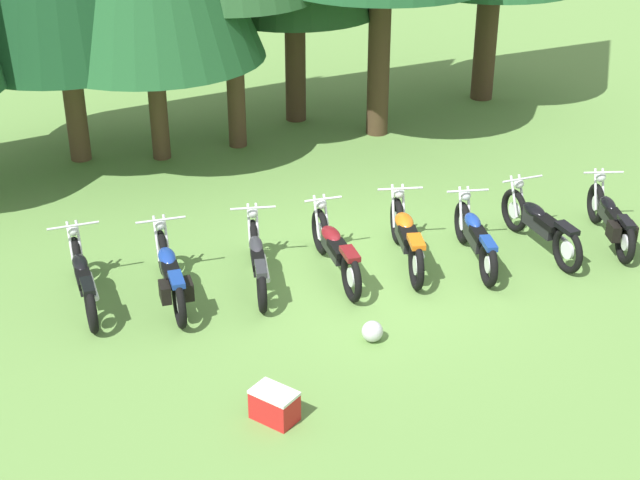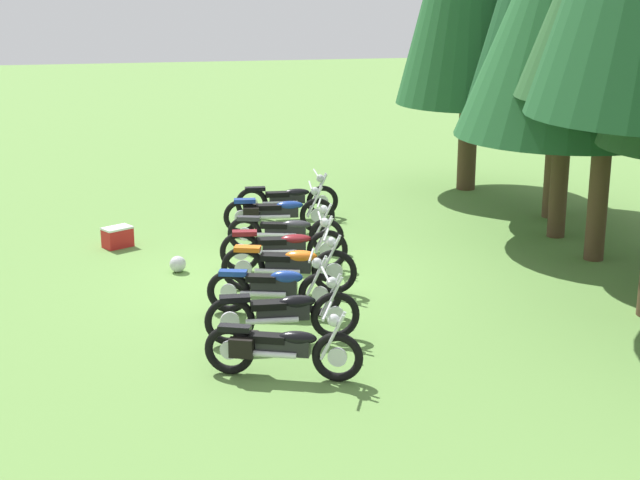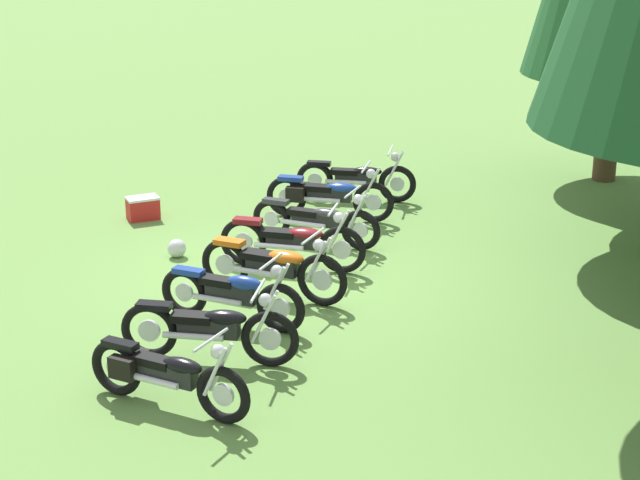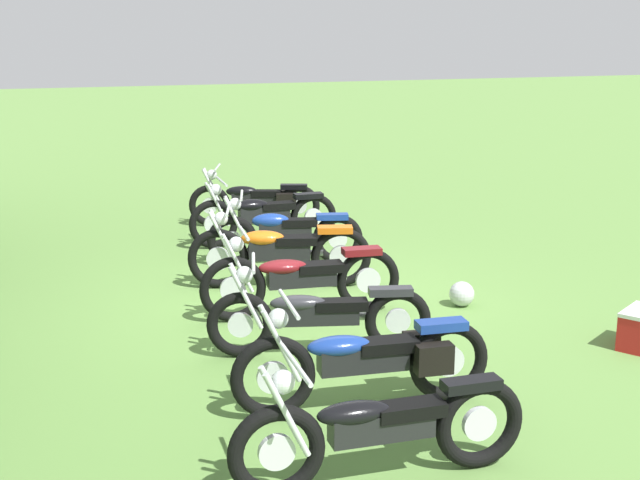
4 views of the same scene
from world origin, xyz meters
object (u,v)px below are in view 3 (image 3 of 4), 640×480
object	(u,v)px
motorcycle_3	(293,241)
motorcycle_0	(357,178)
motorcycle_2	(316,220)
motorcycle_6	(210,328)
motorcycle_5	(233,294)
motorcycle_4	(273,266)
dropped_helmet	(177,248)
motorcycle_1	(327,195)
motorcycle_7	(165,374)
picnic_cooler	(143,208)

from	to	relation	value
motorcycle_3	motorcycle_0	bearing A→B (deg)	86.58
motorcycle_2	motorcycle_6	distance (m)	4.64
motorcycle_5	motorcycle_6	xyz separation A→B (m)	(1.19, -0.04, 0.02)
motorcycle_4	dropped_helmet	distance (m)	2.35
motorcycle_2	motorcycle_6	xyz separation A→B (m)	(4.57, -0.75, 0.04)
motorcycle_1	motorcycle_7	xyz separation A→B (m)	(7.15, -1.03, -0.02)
motorcycle_2	motorcycle_5	world-z (taller)	motorcycle_5
motorcycle_0	motorcycle_2	distance (m)	2.57
motorcycle_1	motorcycle_2	bearing A→B (deg)	-84.77
picnic_cooler	dropped_helmet	bearing A→B (deg)	30.36
motorcycle_2	motorcycle_6	world-z (taller)	motorcycle_6
motorcycle_6	dropped_helmet	world-z (taller)	motorcycle_6
motorcycle_3	motorcycle_6	bearing A→B (deg)	-92.56
motorcycle_4	motorcycle_2	bearing A→B (deg)	99.12
motorcycle_4	dropped_helmet	xyz separation A→B (m)	(-1.47, -1.81, -0.32)
motorcycle_4	picnic_cooler	world-z (taller)	motorcycle_4
motorcycle_6	motorcycle_0	bearing A→B (deg)	82.86
motorcycle_1	picnic_cooler	size ratio (longest dim) A/B	3.51
motorcycle_7	motorcycle_4	bearing A→B (deg)	99.08
motorcycle_7	motorcycle_0	bearing A→B (deg)	100.53
motorcycle_5	motorcycle_1	bearing A→B (deg)	96.85
motorcycle_0	motorcycle_7	distance (m)	8.47
motorcycle_2	dropped_helmet	distance (m)	2.32
motorcycle_1	motorcycle_2	xyz separation A→B (m)	(1.34, -0.02, -0.03)
motorcycle_5	motorcycle_6	size ratio (longest dim) A/B	0.92
motorcycle_0	motorcycle_7	xyz separation A→B (m)	(8.34, -1.44, 0.00)
picnic_cooler	motorcycle_2	bearing A→B (deg)	73.58
motorcycle_4	motorcycle_5	xyz separation A→B (m)	(1.02, -0.39, -0.04)
motorcycle_5	motorcycle_4	bearing A→B (deg)	84.72
motorcycle_1	picnic_cooler	distance (m)	3.26
motorcycle_5	picnic_cooler	size ratio (longest dim) A/B	3.23
motorcycle_0	motorcycle_1	bearing A→B (deg)	-105.97
motorcycle_5	motorcycle_6	bearing A→B (deg)	-76.50
motorcycle_4	motorcycle_7	xyz separation A→B (m)	(3.44, -0.68, -0.05)
motorcycle_1	dropped_helmet	size ratio (longest dim) A/B	7.70
motorcycle_3	motorcycle_2	bearing A→B (deg)	86.26
motorcycle_6	picnic_cooler	world-z (taller)	motorcycle_6
motorcycle_6	motorcycle_7	xyz separation A→B (m)	(1.24, -0.25, -0.03)
motorcycle_0	motorcycle_6	distance (m)	7.20
motorcycle_5	motorcycle_7	size ratio (longest dim) A/B	1.02
motorcycle_0	motorcycle_4	size ratio (longest dim) A/B	1.00
motorcycle_5	dropped_helmet	distance (m)	2.88
motorcycle_3	motorcycle_7	world-z (taller)	motorcycle_3
motorcycle_3	motorcycle_7	xyz separation A→B (m)	(4.62, -0.79, -0.03)
motorcycle_0	dropped_helmet	size ratio (longest dim) A/B	7.57
motorcycle_5	motorcycle_0	bearing A→B (deg)	94.71
motorcycle_0	motorcycle_2	world-z (taller)	motorcycle_0
motorcycle_5	picnic_cooler	world-z (taller)	motorcycle_5
motorcycle_4	motorcycle_6	distance (m)	2.25
picnic_cooler	motorcycle_3	bearing A→B (deg)	54.47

